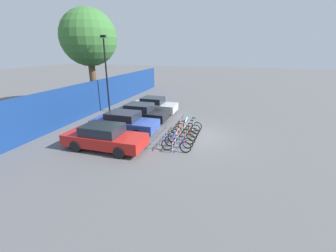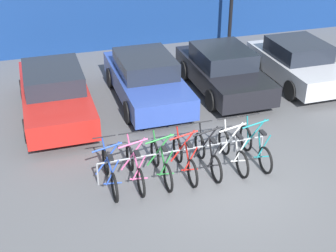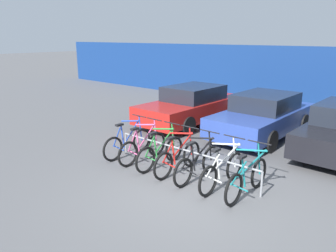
% 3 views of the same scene
% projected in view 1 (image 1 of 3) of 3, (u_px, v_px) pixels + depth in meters
% --- Properties ---
extents(ground_plane, '(120.00, 120.00, 0.00)m').
position_uv_depth(ground_plane, '(194.00, 136.00, 14.55)').
color(ground_plane, '#59595B').
extents(hoarding_wall, '(36.00, 0.16, 2.75)m').
position_uv_depth(hoarding_wall, '(69.00, 105.00, 16.74)').
color(hoarding_wall, navy).
rests_on(hoarding_wall, ground).
extents(bike_rack, '(4.11, 0.04, 0.57)m').
position_uv_depth(bike_rack, '(181.00, 132.00, 13.87)').
color(bike_rack, gray).
rests_on(bike_rack, ground).
extents(bicycle_blue, '(0.68, 1.71, 1.05)m').
position_uv_depth(bicycle_blue, '(176.00, 145.00, 12.26)').
color(bicycle_blue, black).
rests_on(bicycle_blue, ground).
extents(bicycle_pink, '(0.68, 1.71, 1.05)m').
position_uv_depth(bicycle_pink, '(179.00, 141.00, 12.78)').
color(bicycle_pink, black).
rests_on(bicycle_pink, ground).
extents(bicycle_green, '(0.68, 1.71, 1.05)m').
position_uv_depth(bicycle_green, '(181.00, 137.00, 13.33)').
color(bicycle_green, black).
rests_on(bicycle_green, ground).
extents(bicycle_red, '(0.68, 1.71, 1.05)m').
position_uv_depth(bicycle_red, '(183.00, 134.00, 13.85)').
color(bicycle_red, black).
rests_on(bicycle_red, ground).
extents(bicycle_black, '(0.68, 1.71, 1.05)m').
position_uv_depth(bicycle_black, '(186.00, 131.00, 14.36)').
color(bicycle_black, black).
rests_on(bicycle_black, ground).
extents(bicycle_white, '(0.68, 1.71, 1.05)m').
position_uv_depth(bicycle_white, '(188.00, 128.00, 14.94)').
color(bicycle_white, black).
rests_on(bicycle_white, ground).
extents(bicycle_teal, '(0.68, 1.71, 1.05)m').
position_uv_depth(bicycle_teal, '(190.00, 125.00, 15.48)').
color(bicycle_teal, black).
rests_on(bicycle_teal, ground).
extents(car_red, '(1.91, 4.59, 1.40)m').
position_uv_depth(car_red, '(104.00, 137.00, 12.53)').
color(car_red, red).
rests_on(car_red, ground).
extents(car_blue, '(1.91, 4.41, 1.40)m').
position_uv_depth(car_blue, '(124.00, 122.00, 15.06)').
color(car_blue, '#2D479E').
rests_on(car_blue, ground).
extents(car_black, '(1.91, 4.15, 1.40)m').
position_uv_depth(car_black, '(140.00, 113.00, 17.29)').
color(car_black, black).
rests_on(car_black, ground).
extents(car_silver, '(1.91, 3.93, 1.40)m').
position_uv_depth(car_silver, '(154.00, 105.00, 19.60)').
color(car_silver, '#B7B7BC').
rests_on(car_silver, ground).
extents(lamp_post, '(0.24, 0.44, 6.44)m').
position_uv_depth(lamp_post, '(106.00, 71.00, 19.22)').
color(lamp_post, black).
rests_on(lamp_post, ground).
extents(tree_behind_hoarding, '(5.20, 5.20, 8.97)m').
position_uv_depth(tree_behind_hoarding, '(89.00, 38.00, 20.88)').
color(tree_behind_hoarding, brown).
rests_on(tree_behind_hoarding, ground).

